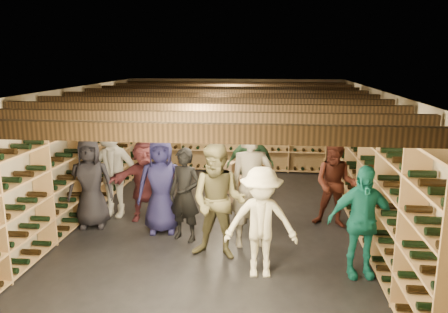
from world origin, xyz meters
name	(u,v)px	position (x,y,z in m)	size (l,w,h in m)	color
ground	(217,223)	(0.00, 0.00, 0.00)	(8.00, 8.00, 0.00)	black
walls	(217,159)	(0.00, 0.00, 1.20)	(5.52, 8.02, 2.40)	tan
ceiling	(216,90)	(0.00, 0.00, 2.40)	(5.50, 8.00, 0.01)	beige
ceiling_joists	(216,98)	(0.00, 0.00, 2.26)	(5.40, 7.12, 0.18)	black
wine_rack_left	(77,162)	(-2.57, 0.00, 1.08)	(0.32, 7.50, 2.15)	tan
wine_rack_right	(366,169)	(2.57, 0.00, 1.08)	(0.32, 7.50, 2.15)	tan
wine_rack_back	(235,130)	(0.00, 3.83, 1.07)	(4.70, 0.30, 2.15)	tan
crate_stack_left	(223,176)	(-0.10, 1.95, 0.34)	(0.57, 0.45, 0.68)	#A27C55
crate_stack_right	(232,183)	(0.10, 1.99, 0.17)	(0.58, 0.47, 0.34)	#A27C55
crate_loose	(241,197)	(0.36, 1.30, 0.09)	(0.50, 0.33, 0.17)	#A27C55
person_0	(91,183)	(-2.18, -0.38, 0.80)	(0.78, 0.51, 1.60)	black
person_1	(185,195)	(-0.43, -0.78, 0.77)	(0.56, 0.37, 1.54)	black
person_2	(218,202)	(0.20, -1.37, 0.87)	(0.84, 0.66, 1.74)	brown
person_3	(261,222)	(0.83, -1.87, 0.77)	(0.99, 0.57, 1.54)	beige
person_4	(361,221)	(2.18, -1.72, 0.78)	(0.92, 0.38, 1.56)	#177B6E
person_5	(145,180)	(-1.34, 0.07, 0.74)	(1.38, 0.44, 1.48)	brown
person_6	(161,185)	(-0.89, -0.48, 0.83)	(0.81, 0.53, 1.66)	#1C1B48
person_7	(251,188)	(0.66, -0.88, 0.95)	(0.69, 0.45, 1.90)	gray
person_8	(335,184)	(2.08, 0.08, 0.78)	(0.75, 0.59, 1.55)	#4F2117
person_9	(112,168)	(-1.98, 0.13, 0.94)	(1.21, 0.69, 1.87)	#ABA89D
person_10	(250,166)	(0.55, 1.04, 0.83)	(0.97, 0.40, 1.66)	#2A5233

